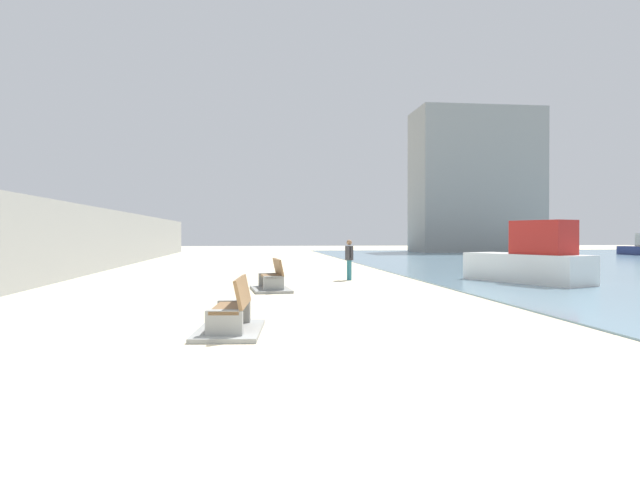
% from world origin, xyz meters
% --- Properties ---
extents(ground_plane, '(120.00, 120.00, 0.00)m').
position_xyz_m(ground_plane, '(0.00, 18.00, 0.00)').
color(ground_plane, beige).
extents(seawall, '(0.80, 64.00, 2.96)m').
position_xyz_m(seawall, '(-7.50, 18.00, 1.48)').
color(seawall, gray).
rests_on(seawall, ground).
extents(bench_near, '(1.28, 2.19, 0.98)m').
position_xyz_m(bench_near, '(-0.58, 2.13, 0.23)').
color(bench_near, gray).
rests_on(bench_near, ground).
extents(bench_far, '(1.28, 2.19, 0.98)m').
position_xyz_m(bench_far, '(0.40, 9.65, 0.23)').
color(bench_far, gray).
rests_on(bench_far, ground).
extents(person_walking, '(0.27, 0.51, 1.53)m').
position_xyz_m(person_walking, '(3.45, 13.33, 0.88)').
color(person_walking, teal).
rests_on(person_walking, ground).
extents(boat_mid_bay, '(3.26, 4.87, 2.18)m').
position_xyz_m(boat_mid_bay, '(9.53, 11.09, 0.83)').
color(boat_mid_bay, white).
rests_on(boat_mid_bay, water_bay).
extents(harbor_building, '(12.00, 6.00, 13.83)m').
position_xyz_m(harbor_building, '(21.61, 46.00, 6.91)').
color(harbor_building, gray).
rests_on(harbor_building, ground).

